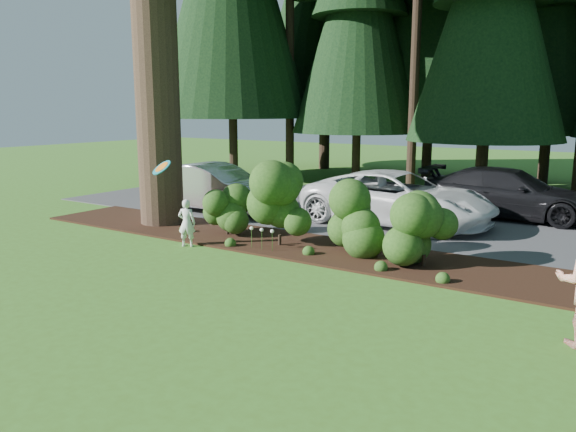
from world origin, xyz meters
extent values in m
plane|color=#3A651C|center=(0.00, 0.00, 0.00)|extent=(80.00, 80.00, 0.00)
cube|color=black|center=(0.00, 3.25, 0.03)|extent=(16.00, 2.50, 0.05)
cube|color=#38383A|center=(0.00, 7.50, 0.01)|extent=(22.00, 6.00, 0.03)
cylinder|color=black|center=(-4.60, 3.40, 6.00)|extent=(1.24, 1.24, 12.00)
sphere|color=#1F4013|center=(-2.00, 3.20, 0.66)|extent=(1.08, 1.08, 1.08)
cylinder|color=black|center=(-2.00, 3.20, 0.15)|extent=(0.08, 0.08, 0.30)
sphere|color=#1F4013|center=(-0.20, 3.00, 0.94)|extent=(1.35, 1.35, 1.35)
cylinder|color=black|center=(-0.20, 3.00, 0.15)|extent=(0.08, 0.08, 0.30)
sphere|color=#1F4013|center=(1.60, 3.30, 0.83)|extent=(1.26, 1.26, 1.26)
cylinder|color=black|center=(1.60, 3.30, 0.15)|extent=(0.08, 0.08, 0.30)
sphere|color=#1F4013|center=(3.40, 3.10, 0.72)|extent=(1.17, 1.17, 1.17)
cylinder|color=black|center=(3.40, 3.10, 0.15)|extent=(0.08, 0.08, 0.30)
cylinder|color=#1F4013|center=(-0.60, 2.40, 0.25)|extent=(0.01, 0.01, 0.50)
sphere|color=white|center=(-0.60, 2.40, 0.52)|extent=(0.09, 0.09, 0.09)
cylinder|color=#1F4013|center=(-0.30, 2.40, 0.25)|extent=(0.01, 0.01, 0.50)
sphere|color=white|center=(-0.30, 2.40, 0.52)|extent=(0.09, 0.09, 0.09)
cylinder|color=#1F4013|center=(0.00, 2.40, 0.25)|extent=(0.01, 0.01, 0.50)
sphere|color=white|center=(0.00, 2.40, 0.52)|extent=(0.09, 0.09, 0.09)
cylinder|color=black|center=(-9.50, 14.00, 4.90)|extent=(0.50, 0.50, 9.80)
cone|color=black|center=(-9.50, 14.00, 7.70)|extent=(6.16, 6.16, 10.50)
cylinder|color=black|center=(-7.00, 14.50, 4.55)|extent=(0.50, 0.50, 9.10)
cylinder|color=black|center=(-4.00, 15.00, 5.25)|extent=(0.50, 0.50, 10.50)
cylinder|color=black|center=(-1.00, 13.50, 4.38)|extent=(0.50, 0.50, 8.75)
cylinder|color=black|center=(2.00, 14.50, 5.60)|extent=(0.50, 0.50, 11.20)
cylinder|color=black|center=(-8.00, 18.50, 5.60)|extent=(0.50, 0.50, 11.20)
cone|color=black|center=(-8.00, 18.50, 8.80)|extent=(7.04, 7.04, 12.00)
cylinder|color=black|center=(-2.50, 18.00, 5.25)|extent=(0.50, 0.50, 10.50)
cylinder|color=black|center=(3.50, 19.00, 5.95)|extent=(0.50, 0.50, 11.90)
imported|color=silver|center=(-4.53, 5.68, 0.80)|extent=(4.73, 1.80, 1.54)
imported|color=silver|center=(1.20, 6.95, 0.80)|extent=(5.61, 2.71, 1.54)
imported|color=black|center=(3.62, 9.80, 0.78)|extent=(5.18, 2.11, 1.50)
imported|color=silver|center=(-2.11, 1.79, 0.59)|extent=(0.50, 0.43, 1.17)
cylinder|color=teal|center=(-3.16, 2.06, 1.85)|extent=(0.61, 0.46, 0.46)
cylinder|color=orange|center=(-3.16, 2.06, 1.86)|extent=(0.43, 0.32, 0.32)
camera|label=1|loc=(7.28, -8.02, 3.33)|focal=35.00mm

